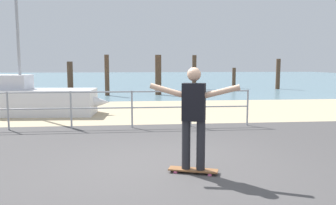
{
  "coord_description": "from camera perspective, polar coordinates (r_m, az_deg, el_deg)",
  "views": [
    {
      "loc": [
        -0.59,
        -5.54,
        1.8
      ],
      "look_at": [
        0.17,
        2.0,
        0.9
      ],
      "focal_mm": 35.56,
      "sensor_mm": 36.0,
      "label": 1
    }
  ],
  "objects": [
    {
      "name": "beach_strip",
      "position": [
        12.68,
        -3.05,
        -1.4
      ],
      "size": [
        24.0,
        6.0,
        0.04
      ],
      "primitive_type": "cube",
      "color": "tan",
      "rests_on": "ground"
    },
    {
      "name": "groyne_post_5",
      "position": [
        24.19,
        18.34,
        4.65
      ],
      "size": [
        0.29,
        0.29,
        2.09
      ],
      "primitive_type": "cylinder",
      "color": "#513826",
      "rests_on": "ground"
    },
    {
      "name": "skateboarder",
      "position": [
        5.32,
        4.42,
        -1.7
      ],
      "size": [
        1.4,
        0.56,
        1.65
      ],
      "color": "#26262B",
      "rests_on": "skateboard"
    },
    {
      "name": "sailboat",
      "position": [
        12.38,
        -21.87,
        0.35
      ],
      "size": [
        5.01,
        1.66,
        4.74
      ],
      "color": "silver",
      "rests_on": "ground"
    },
    {
      "name": "ground_plane",
      "position": [
        4.92,
        1.54,
        -14.7
      ],
      "size": [
        24.0,
        10.0,
        0.04
      ],
      "primitive_type": "cube",
      "color": "#474444",
      "rests_on": "ground"
    },
    {
      "name": "groyne_post_4",
      "position": [
        24.05,
        11.23,
        4.11
      ],
      "size": [
        0.25,
        0.25,
        1.47
      ],
      "primitive_type": "cylinder",
      "color": "#513826",
      "rests_on": "ground"
    },
    {
      "name": "railing_fence",
      "position": [
        9.55,
        -21.16,
        -0.3
      ],
      "size": [
        11.55,
        0.05,
        1.05
      ],
      "color": "#9EA0A5",
      "rests_on": "ground"
    },
    {
      "name": "skateboard",
      "position": [
        5.54,
        4.33,
        -11.47
      ],
      "size": [
        0.82,
        0.45,
        0.08
      ],
      "color": "brown",
      "rests_on": "ground"
    },
    {
      "name": "groyne_post_1",
      "position": [
        18.62,
        -10.42,
        4.6
      ],
      "size": [
        0.25,
        0.25,
        2.26
      ],
      "primitive_type": "cylinder",
      "color": "#513826",
      "rests_on": "ground"
    },
    {
      "name": "groyne_post_0",
      "position": [
        23.55,
        -16.43,
        4.43
      ],
      "size": [
        0.38,
        0.38,
        1.91
      ],
      "primitive_type": "cylinder",
      "color": "#513826",
      "rests_on": "ground"
    },
    {
      "name": "groyne_post_3",
      "position": [
        23.43,
        4.52,
        5.23
      ],
      "size": [
        0.3,
        0.3,
        2.35
      ],
      "primitive_type": "cylinder",
      "color": "#513826",
      "rests_on": "ground"
    },
    {
      "name": "sea_surface",
      "position": [
        40.58,
        -4.94,
        4.2
      ],
      "size": [
        72.0,
        50.0,
        0.04
      ],
      "primitive_type": "cube",
      "color": "slate",
      "rests_on": "ground"
    },
    {
      "name": "groyne_post_2",
      "position": [
        18.79,
        -1.69,
        4.72
      ],
      "size": [
        0.35,
        0.35,
        2.26
      ],
      "primitive_type": "cylinder",
      "color": "#513826",
      "rests_on": "ground"
    }
  ]
}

